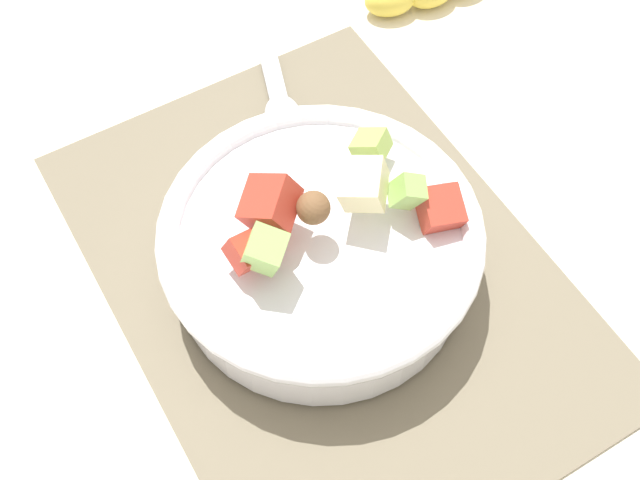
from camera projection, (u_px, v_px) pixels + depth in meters
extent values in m
plane|color=silver|center=(326.00, 272.00, 0.74)|extent=(2.40, 2.40, 0.00)
cube|color=#756B56|center=(326.00, 270.00, 0.74)|extent=(0.50, 0.35, 0.01)
cylinder|color=white|center=(320.00, 252.00, 0.71)|extent=(0.25, 0.25, 0.06)
torus|color=white|center=(320.00, 232.00, 0.68)|extent=(0.27, 0.27, 0.02)
cube|color=#BC3828|center=(243.00, 247.00, 0.64)|extent=(0.03, 0.03, 0.03)
cube|color=#BC3828|center=(270.00, 203.00, 0.65)|extent=(0.06, 0.06, 0.05)
sphere|color=brown|center=(312.00, 206.00, 0.65)|extent=(0.04, 0.04, 0.04)
cube|color=#93C160|center=(407.00, 191.00, 0.67)|extent=(0.03, 0.03, 0.04)
cube|color=#BC3828|center=(440.00, 209.00, 0.68)|extent=(0.05, 0.04, 0.04)
cube|color=beige|center=(366.00, 188.00, 0.66)|extent=(0.05, 0.05, 0.04)
cube|color=#93C160|center=(264.00, 250.00, 0.63)|extent=(0.05, 0.04, 0.05)
cube|color=#9EC656|center=(371.00, 146.00, 0.70)|extent=(0.04, 0.04, 0.03)
ellipsoid|color=#B7B7BC|center=(283.00, 117.00, 0.82)|extent=(0.06, 0.05, 0.01)
cube|color=#B7B7BC|center=(266.00, 47.00, 0.87)|extent=(0.16, 0.07, 0.01)
ellipsoid|color=yellow|center=(390.00, 0.00, 0.90)|extent=(0.05, 0.06, 0.04)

